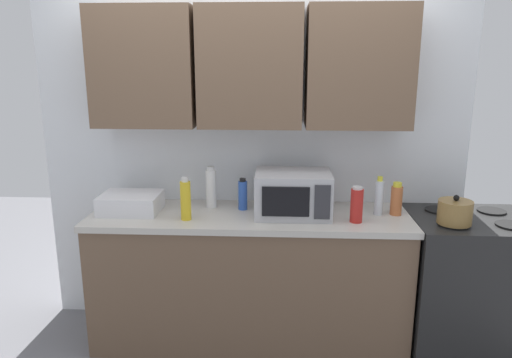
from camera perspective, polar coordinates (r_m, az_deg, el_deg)
wall_back_with_cabinets at (r=3.23m, az=-0.54°, el=8.58°), size 2.94×0.38×2.60m
counter_run at (r=3.30m, az=-0.76°, el=-11.53°), size 2.07×0.63×0.90m
stove_range at (r=3.50m, az=23.61°, el=-11.26°), size 0.76×0.64×0.91m
kettle at (r=3.13m, az=22.51°, el=-3.64°), size 0.20×0.20×0.18m
microwave at (r=3.09m, az=4.41°, el=-1.74°), size 0.48×0.37×0.28m
dish_rack at (r=3.26m, az=-14.61°, el=-2.75°), size 0.38×0.30×0.12m
bottle_yellow_mustard at (r=3.02m, az=-8.34°, el=-2.45°), size 0.06×0.06×0.27m
bottle_spice_jar at (r=3.22m, az=16.31°, el=-2.35°), size 0.07×0.07×0.21m
bottle_clear_tall at (r=3.18m, az=14.37°, el=-2.09°), size 0.06×0.06×0.25m
bottle_white_jar at (r=3.24m, az=-5.34°, el=-1.06°), size 0.07×0.07×0.28m
bottle_red_sauce at (r=3.01m, az=11.85°, el=-3.02°), size 0.08×0.08×0.23m
bottle_blue_cleaner at (r=3.19m, az=-1.59°, el=-1.87°), size 0.06×0.06×0.21m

